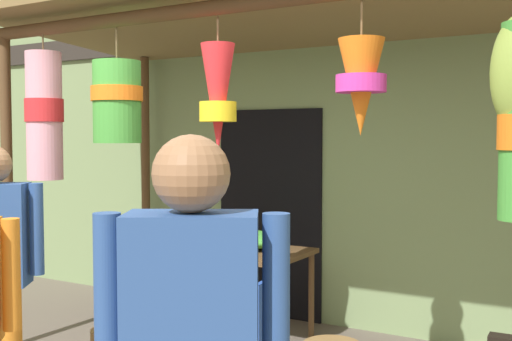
{
  "coord_description": "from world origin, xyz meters",
  "views": [
    {
      "loc": [
        2.19,
        -2.97,
        1.73
      ],
      "look_at": [
        -0.32,
        1.34,
        1.47
      ],
      "focal_mm": 43.99,
      "sensor_mm": 36.0,
      "label": 1
    }
  ],
  "objects": [
    {
      "name": "display_table",
      "position": [
        -0.72,
        1.56,
        0.7
      ],
      "size": [
        1.37,
        0.78,
        0.78
      ],
      "color": "brown",
      "rests_on": "ground_plane"
    },
    {
      "name": "shop_facade",
      "position": [
        -0.0,
        2.43,
        2.21
      ],
      "size": [
        11.98,
        0.29,
        4.43
      ],
      "color": "#7A9360",
      "rests_on": "ground_plane"
    },
    {
      "name": "folding_chair",
      "position": [
        0.19,
        0.46,
        0.5
      ],
      "size": [
        0.43,
        0.43,
        0.84
      ],
      "color": "#2347A8",
      "rests_on": "ground_plane"
    },
    {
      "name": "market_stall_canopy",
      "position": [
        0.01,
        1.1,
        2.46
      ],
      "size": [
        4.73,
        2.23,
        2.82
      ],
      "color": "brown",
      "rests_on": "ground_plane"
    },
    {
      "name": "flower_heap_on_table",
      "position": [
        -0.62,
        1.62,
        0.85
      ],
      "size": [
        0.77,
        0.54,
        0.15
      ],
      "color": "green",
      "rests_on": "display_table"
    }
  ]
}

